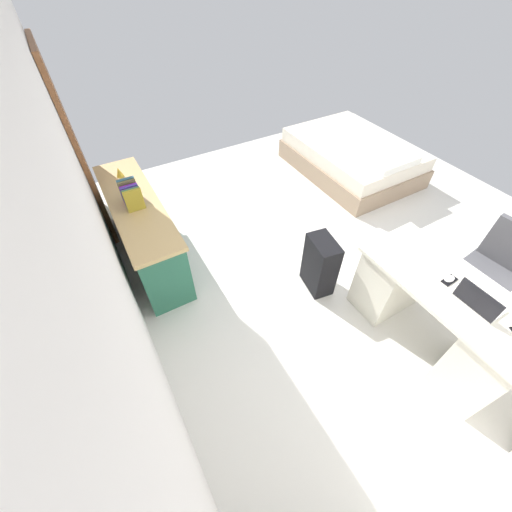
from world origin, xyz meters
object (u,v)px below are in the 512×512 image
at_px(credenza, 143,230).
at_px(figurine_small, 119,172).
at_px(office_chair, 488,275).
at_px(desk, 436,313).
at_px(bed, 352,157).
at_px(computer_mouse, 450,279).
at_px(laptop, 479,301).
at_px(suitcase_black, 320,265).
at_px(cell_phone_by_mouse, 449,280).

distance_m(credenza, figurine_small, 0.69).
bearing_deg(office_chair, desk, 93.16).
bearing_deg(office_chair, bed, -13.64).
bearing_deg(computer_mouse, bed, -28.95).
relative_size(desk, laptop, 4.63).
relative_size(office_chair, computer_mouse, 9.40).
bearing_deg(laptop, computer_mouse, -8.46).
bearing_deg(figurine_small, office_chair, -136.89).
height_order(desk, credenza, credenza).
bearing_deg(figurine_small, suitcase_black, -142.95).
xyz_separation_m(bed, cell_phone_by_mouse, (-2.51, 1.36, 0.52)).
height_order(desk, figurine_small, figurine_small).
distance_m(credenza, bed, 3.27).
height_order(laptop, computer_mouse, laptop).
bearing_deg(computer_mouse, cell_phone_by_mouse, 150.44).
relative_size(desk, credenza, 0.80).
bearing_deg(credenza, desk, -141.16).
distance_m(office_chair, cell_phone_by_mouse, 0.82).
xyz_separation_m(desk, figurine_small, (2.87, 1.88, 0.43)).
distance_m(office_chair, figurine_small, 3.90).
bearing_deg(laptop, cell_phone_by_mouse, -7.78).
bearing_deg(bed, office_chair, 166.36).
distance_m(office_chair, suitcase_black, 1.56).
relative_size(credenza, laptop, 5.77).
relative_size(suitcase_black, cell_phone_by_mouse, 4.69).
height_order(bed, figurine_small, figurine_small).
relative_size(bed, suitcase_black, 2.98).
relative_size(bed, cell_phone_by_mouse, 13.99).
height_order(office_chair, computer_mouse, office_chair).
height_order(laptop, figurine_small, laptop).
height_order(suitcase_black, figurine_small, figurine_small).
xyz_separation_m(office_chair, credenza, (2.29, 2.65, -0.04)).
bearing_deg(figurine_small, computer_mouse, -145.67).
bearing_deg(computer_mouse, office_chair, -93.01).
height_order(suitcase_black, cell_phone_by_mouse, cell_phone_by_mouse).
bearing_deg(cell_phone_by_mouse, laptop, 169.65).
bearing_deg(computer_mouse, figurine_small, 33.77).
height_order(suitcase_black, laptop, laptop).
bearing_deg(figurine_small, desk, -146.75).
xyz_separation_m(credenza, figurine_small, (0.54, 0.00, 0.44)).
distance_m(laptop, figurine_small, 3.59).
xyz_separation_m(office_chair, computer_mouse, (0.03, 0.74, 0.35)).
bearing_deg(office_chair, suitcase_black, 52.26).
distance_m(desk, suitcase_black, 1.10).
relative_size(desk, cell_phone_by_mouse, 10.64).
relative_size(office_chair, bed, 0.49).
bearing_deg(cell_phone_by_mouse, computer_mouse, -31.57).
bearing_deg(laptop, figurine_small, 31.48).
bearing_deg(suitcase_black, laptop, -149.87).
distance_m(desk, computer_mouse, 0.38).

